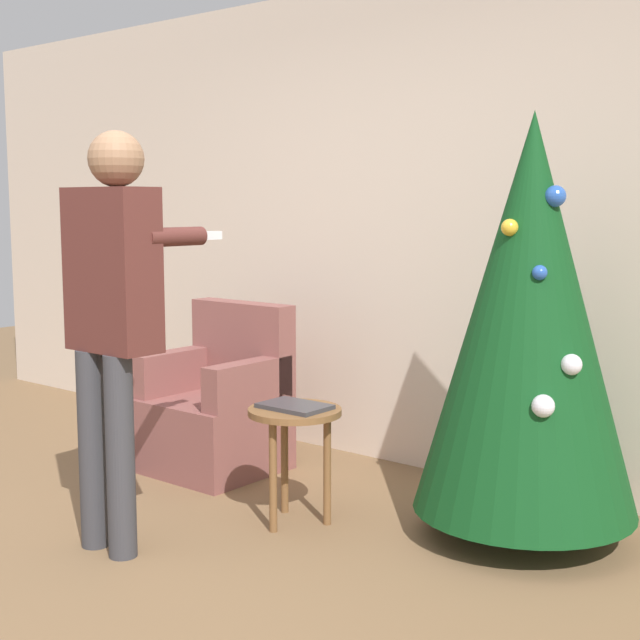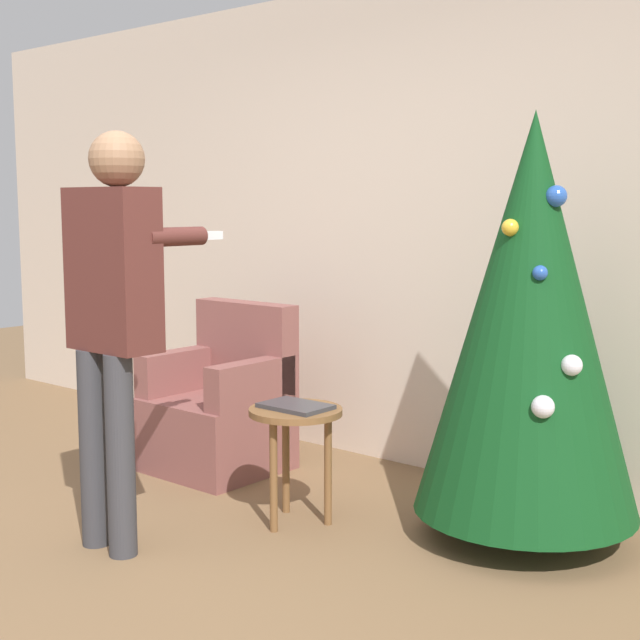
{
  "view_description": "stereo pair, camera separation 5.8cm",
  "coord_description": "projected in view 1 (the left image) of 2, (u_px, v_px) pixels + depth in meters",
  "views": [
    {
      "loc": [
        2.69,
        -1.93,
        1.48
      ],
      "look_at": [
        0.33,
        0.97,
        0.99
      ],
      "focal_mm": 50.0,
      "sensor_mm": 36.0,
      "label": 1
    },
    {
      "loc": [
        2.73,
        -1.9,
        1.48
      ],
      "look_at": [
        0.33,
        0.97,
        0.99
      ],
      "focal_mm": 50.0,
      "sensor_mm": 36.0,
      "label": 2
    }
  ],
  "objects": [
    {
      "name": "person_standing",
      "position": [
        113.0,
        301.0,
        3.72
      ],
      "size": [
        0.44,
        0.57,
        1.78
      ],
      "color": "#38383D",
      "rests_on": "ground_plane"
    },
    {
      "name": "christmas_tree",
      "position": [
        529.0,
        315.0,
        3.85
      ],
      "size": [
        0.98,
        0.98,
        1.87
      ],
      "color": "brown",
      "rests_on": "ground_plane"
    },
    {
      "name": "side_stool",
      "position": [
        295.0,
        427.0,
        4.1
      ],
      "size": [
        0.43,
        0.43,
        0.54
      ],
      "color": "brown",
      "rests_on": "ground_plane"
    },
    {
      "name": "armchair",
      "position": [
        218.0,
        410.0,
        4.98
      ],
      "size": [
        0.69,
        0.64,
        0.92
      ],
      "color": "brown",
      "rests_on": "ground_plane"
    },
    {
      "name": "laptop",
      "position": [
        295.0,
        406.0,
        4.09
      ],
      "size": [
        0.31,
        0.21,
        0.02
      ],
      "color": "#38383D",
      "rests_on": "side_stool"
    },
    {
      "name": "wall_back",
      "position": [
        419.0,
        227.0,
        4.9
      ],
      "size": [
        8.0,
        0.06,
        2.7
      ],
      "color": "beige",
      "rests_on": "ground_plane"
    },
    {
      "name": "ground_plane",
      "position": [
        92.0,
        598.0,
        3.36
      ],
      "size": [
        14.0,
        14.0,
        0.0
      ],
      "primitive_type": "plane",
      "color": "brown"
    }
  ]
}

